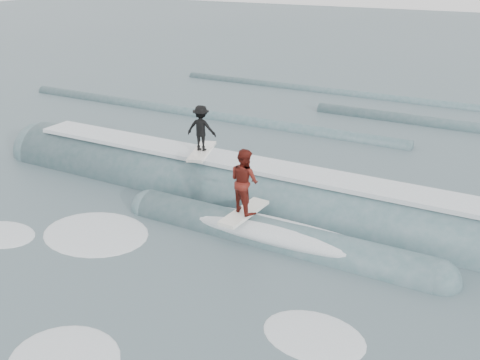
% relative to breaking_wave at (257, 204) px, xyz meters
% --- Properties ---
extents(ground, '(160.00, 160.00, 0.00)m').
position_rel_breaking_wave_xyz_m(ground, '(-0.25, -5.83, -0.04)').
color(ground, '#40565D').
rests_on(ground, ground).
extents(breaking_wave, '(22.14, 4.06, 2.56)m').
position_rel_breaking_wave_xyz_m(breaking_wave, '(0.00, 0.00, 0.00)').
color(breaking_wave, '#385B5F').
rests_on(breaking_wave, ground).
extents(surfer_black, '(1.13, 2.07, 1.67)m').
position_rel_breaking_wave_xyz_m(surfer_black, '(-2.28, 0.30, 2.11)').
color(surfer_black, white).
rests_on(surfer_black, ground).
extents(surfer_red, '(1.14, 2.03, 2.02)m').
position_rel_breaking_wave_xyz_m(surfer_red, '(0.54, -1.90, 1.56)').
color(surfer_red, white).
rests_on(surfer_red, ground).
extents(whitewater, '(13.72, 8.05, 0.10)m').
position_rel_breaking_wave_xyz_m(whitewater, '(0.26, -6.59, -0.04)').
color(whitewater, white).
rests_on(whitewater, ground).
extents(far_swells, '(38.30, 8.65, 0.80)m').
position_rel_breaking_wave_xyz_m(far_swells, '(0.67, 11.82, -0.04)').
color(far_swells, '#385B5F').
rests_on(far_swells, ground).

